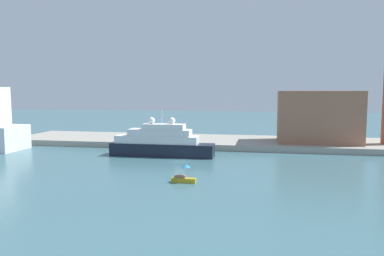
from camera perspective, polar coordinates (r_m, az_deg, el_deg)
The scene contains 8 objects.
ground at distance 84.65m, azimuth -1.90°, elevation -5.09°, with size 400.00×400.00×0.00m, color #3D6670.
quay_dock at distance 111.38m, azimuth 1.23°, elevation -2.04°, with size 110.00×23.44×1.63m, color gray.
large_yacht at distance 91.67m, azimuth -4.74°, elevation -2.25°, with size 25.16×4.95×11.74m.
small_motorboat at distance 65.84m, azimuth -1.26°, elevation -7.32°, with size 4.19×1.56×3.22m.
harbor_building at distance 108.70m, azimuth 18.49°, elevation 1.63°, with size 21.53×12.90×14.05m, color #9E664C.
parked_car at distance 112.12m, azimuth -6.12°, elevation -1.28°, with size 3.92×1.69×1.45m.
person_figure at distance 107.43m, azimuth -5.06°, elevation -1.50°, with size 0.36×0.36×1.65m.
mooring_bollard at distance 101.47m, azimuth -1.77°, elevation -2.10°, with size 0.45×0.45×0.86m, color black.
Camera 1 is at (18.27, -81.10, 15.94)m, focal length 35.44 mm.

